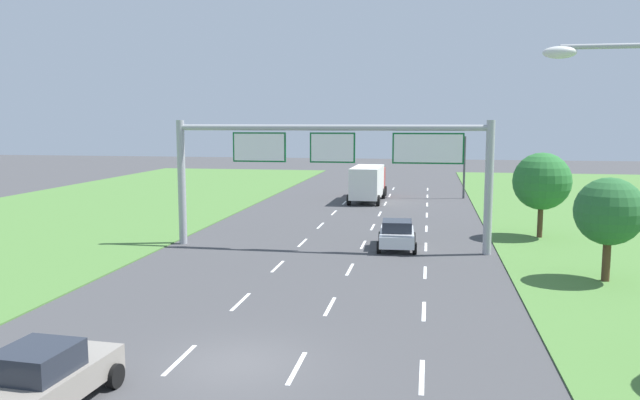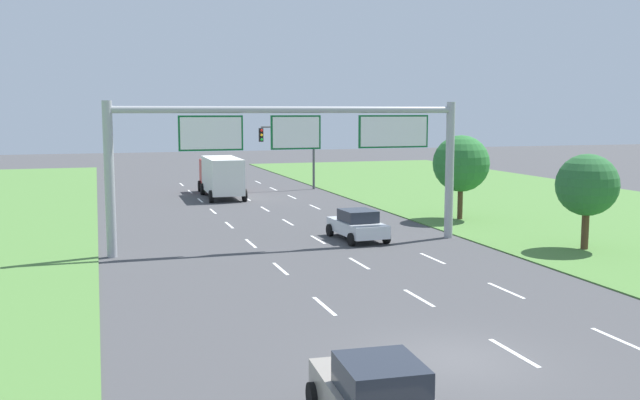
# 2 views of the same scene
# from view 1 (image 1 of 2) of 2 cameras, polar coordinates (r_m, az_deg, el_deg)

# --- Properties ---
(ground_plane) EXTENTS (200.00, 200.00, 0.00)m
(ground_plane) POSITION_cam_1_polar(r_m,az_deg,el_deg) (18.70, -7.57, -14.62)
(ground_plane) COLOR #424244
(lane_dashes_inner_left) EXTENTS (0.14, 68.40, 0.01)m
(lane_dashes_inner_left) POSITION_cam_1_polar(r_m,az_deg,el_deg) (33.05, -2.65, -4.90)
(lane_dashes_inner_left) COLOR white
(lane_dashes_inner_left) RESTS_ON ground_plane
(lane_dashes_inner_right) EXTENTS (0.14, 68.40, 0.01)m
(lane_dashes_inner_right) POSITION_cam_1_polar(r_m,az_deg,el_deg) (32.48, 3.41, -5.12)
(lane_dashes_inner_right) COLOR white
(lane_dashes_inner_right) RESTS_ON ground_plane
(lane_dashes_slip) EXTENTS (0.14, 68.40, 0.01)m
(lane_dashes_slip) POSITION_cam_1_polar(r_m,az_deg,el_deg) (32.28, 9.62, -5.29)
(lane_dashes_slip) COLOR white
(lane_dashes_slip) RESTS_ON ground_plane
(car_near_red) EXTENTS (2.33, 4.26, 1.65)m
(car_near_red) POSITION_cam_1_polar(r_m,az_deg,el_deg) (16.89, -24.03, -14.72)
(car_near_red) COLOR gray
(car_near_red) RESTS_ON ground_plane
(car_lead_silver) EXTENTS (2.26, 4.15, 1.55)m
(car_lead_silver) POSITION_cam_1_polar(r_m,az_deg,el_deg) (34.50, 7.05, -3.12)
(car_lead_silver) COLOR silver
(car_lead_silver) RESTS_ON ground_plane
(box_truck) EXTENTS (2.81, 8.55, 3.05)m
(box_truck) POSITION_cam_1_polar(r_m,az_deg,el_deg) (54.93, 4.44, 1.69)
(box_truck) COLOR #B21E19
(box_truck) RESTS_ON ground_plane
(sign_gantry) EXTENTS (17.24, 0.44, 7.00)m
(sign_gantry) POSITION_cam_1_polar(r_m,az_deg,el_deg) (33.53, 1.28, 3.82)
(sign_gantry) COLOR #9EA0A5
(sign_gantry) RESTS_ON ground_plane
(traffic_light_mast) EXTENTS (4.76, 0.49, 5.60)m
(traffic_light_mast) POSITION_cam_1_polar(r_m,az_deg,el_deg) (57.47, 11.15, 4.01)
(traffic_light_mast) COLOR #47494F
(traffic_light_mast) RESTS_ON ground_plane
(roadside_tree_mid) EXTENTS (2.91, 2.91, 4.57)m
(roadside_tree_mid) POSITION_cam_1_polar(r_m,az_deg,el_deg) (29.39, 24.92, -0.98)
(roadside_tree_mid) COLOR #513823
(roadside_tree_mid) RESTS_ON ground_plane
(roadside_tree_far) EXTENTS (3.39, 3.39, 5.12)m
(roadside_tree_far) POSITION_cam_1_polar(r_m,az_deg,el_deg) (39.06, 19.62, 1.61)
(roadside_tree_far) COLOR #513823
(roadside_tree_far) RESTS_ON ground_plane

